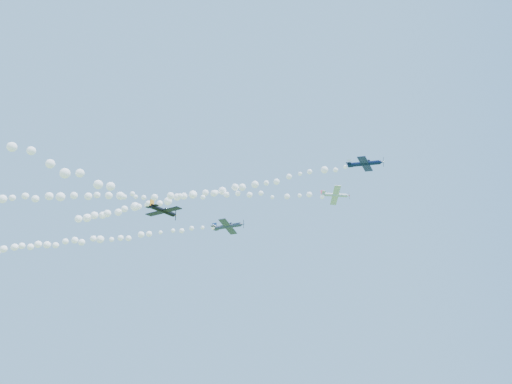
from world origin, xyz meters
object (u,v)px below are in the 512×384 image
(plane_navy, at_px, (365,164))
(plane_black, at_px, (163,211))
(plane_white, at_px, (335,195))
(plane_grey, at_px, (228,226))

(plane_navy, height_order, plane_black, plane_navy)
(plane_navy, bearing_deg, plane_black, -141.50)
(plane_black, bearing_deg, plane_white, -26.43)
(plane_grey, bearing_deg, plane_navy, -10.21)
(plane_white, distance_m, plane_black, 40.34)
(plane_white, height_order, plane_grey, plane_white)
(plane_navy, bearing_deg, plane_white, 131.28)
(plane_white, bearing_deg, plane_black, -146.62)
(plane_black, bearing_deg, plane_grey, 8.18)
(plane_white, relative_size, plane_navy, 0.85)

